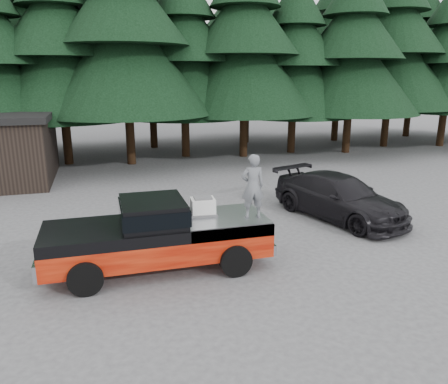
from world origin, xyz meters
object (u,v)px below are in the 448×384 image
object	(u,v)px
pickup_truck	(158,245)
air_compressor	(203,207)
man_on_bed	(253,186)
parked_car	(339,197)

from	to	relation	value
pickup_truck	air_compressor	distance (m)	1.58
pickup_truck	air_compressor	bearing A→B (deg)	10.37
air_compressor	man_on_bed	xyz separation A→B (m)	(1.22, -0.58, 0.64)
man_on_bed	parked_car	size ratio (longest dim) A/B	0.32
pickup_truck	parked_car	distance (m)	7.29
pickup_truck	man_on_bed	distance (m)	2.96
man_on_bed	parked_car	world-z (taller)	man_on_bed
air_compressor	parked_car	size ratio (longest dim) A/B	0.12
air_compressor	parked_car	world-z (taller)	air_compressor
pickup_truck	parked_car	xyz separation A→B (m)	(6.85, 2.50, 0.11)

